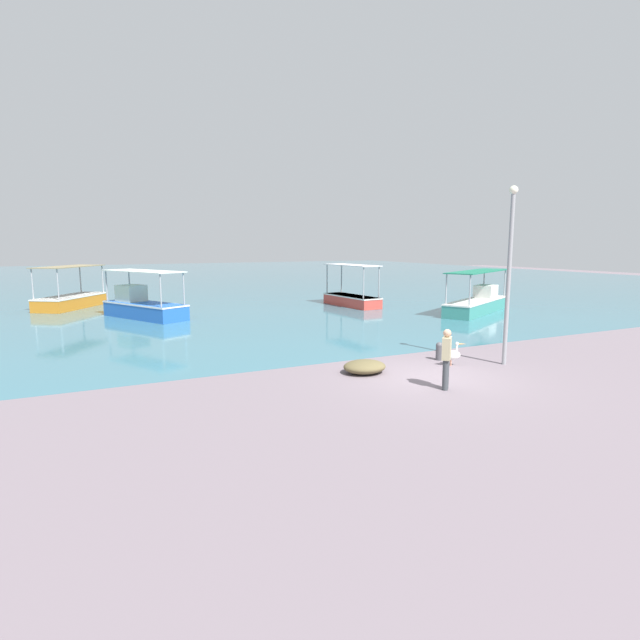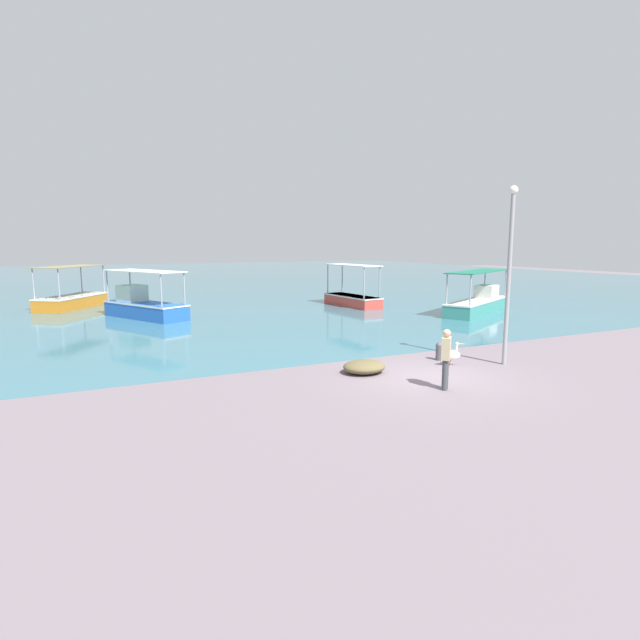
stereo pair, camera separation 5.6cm
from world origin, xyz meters
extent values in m
plane|color=slate|center=(0.00, 0.00, 0.00)|extent=(120.00, 120.00, 0.00)
cube|color=#396E7D|center=(0.00, 48.00, 0.00)|extent=(110.00, 90.00, 0.00)
cube|color=orange|center=(-9.87, 23.08, 0.39)|extent=(4.36, 5.34, 0.78)
cube|color=silver|center=(-9.87, 23.08, 0.74)|extent=(4.42, 5.39, 0.08)
cylinder|color=#99999E|center=(-10.46, 20.68, 1.68)|extent=(0.08, 0.08, 1.79)
cylinder|color=#99999E|center=(-11.81, 21.56, 1.68)|extent=(0.08, 0.08, 1.79)
cylinder|color=#99999E|center=(-7.92, 24.60, 1.68)|extent=(0.08, 0.08, 1.79)
cylinder|color=#99999E|center=(-9.27, 25.47, 1.68)|extent=(0.08, 0.08, 1.79)
cube|color=#827553|center=(-9.87, 23.08, 2.60)|extent=(4.34, 5.23, 0.05)
cube|color=#CB4238|center=(6.51, 16.36, 0.34)|extent=(1.84, 4.77, 0.68)
cube|color=silver|center=(6.51, 16.36, 0.64)|extent=(1.89, 4.82, 0.08)
cylinder|color=#99999E|center=(5.74, 18.38, 1.65)|extent=(0.08, 0.08, 1.93)
cylinder|color=#99999E|center=(6.90, 18.49, 1.65)|extent=(0.08, 0.08, 1.93)
cylinder|color=#99999E|center=(6.13, 14.24, 1.65)|extent=(0.08, 0.08, 1.93)
cylinder|color=#99999E|center=(7.29, 14.35, 1.65)|extent=(0.08, 0.08, 1.93)
cube|color=silver|center=(6.51, 16.36, 2.64)|extent=(1.92, 4.58, 0.05)
cube|color=teal|center=(11.48, 10.32, 0.39)|extent=(6.66, 4.53, 0.76)
cube|color=silver|center=(11.48, 10.32, 0.73)|extent=(6.72, 4.58, 0.08)
cylinder|color=#99999E|center=(9.04, 8.28, 1.58)|extent=(0.08, 0.08, 1.63)
cylinder|color=#99999E|center=(8.43, 9.42, 1.58)|extent=(0.08, 0.08, 1.63)
cylinder|color=#99999E|center=(14.54, 11.21, 1.58)|extent=(0.08, 0.08, 1.63)
cylinder|color=#99999E|center=(13.93, 12.36, 1.58)|extent=(0.08, 0.08, 1.63)
cube|color=#1B6B50|center=(11.48, 10.32, 2.42)|extent=(6.54, 4.52, 0.05)
cube|color=silver|center=(12.82, 11.03, 1.15)|extent=(1.78, 1.63, 0.76)
cube|color=blue|center=(-6.22, 16.61, 0.42)|extent=(3.98, 5.57, 0.83)
cube|color=silver|center=(-6.22, 16.61, 0.79)|extent=(4.04, 5.62, 0.08)
cylinder|color=#99999E|center=(-4.45, 14.76, 1.68)|extent=(0.08, 0.08, 1.69)
cylinder|color=#99999E|center=(-5.71, 14.10, 1.68)|extent=(0.08, 0.08, 1.69)
cylinder|color=#99999E|center=(-6.73, 19.11, 1.68)|extent=(0.08, 0.08, 1.69)
cylinder|color=#99999E|center=(-7.99, 18.45, 1.68)|extent=(0.08, 0.08, 1.69)
cube|color=silver|center=(-6.22, 16.61, 2.54)|extent=(3.98, 5.44, 0.05)
cube|color=beige|center=(-6.78, 17.69, 1.28)|extent=(1.68, 1.79, 0.90)
cylinder|color=#E0997A|center=(1.59, 0.93, 0.11)|extent=(0.03, 0.03, 0.22)
cylinder|color=#E0997A|center=(1.54, 0.84, 0.11)|extent=(0.03, 0.03, 0.22)
ellipsoid|color=white|center=(1.59, 0.88, 0.36)|extent=(0.63, 0.49, 0.32)
ellipsoid|color=white|center=(1.36, 0.99, 0.38)|extent=(0.20, 0.18, 0.10)
cylinder|color=white|center=(1.73, 0.81, 0.58)|extent=(0.07, 0.07, 0.26)
sphere|color=white|center=(1.73, 0.81, 0.74)|extent=(0.11, 0.11, 0.11)
cone|color=#E5933F|center=(1.88, 0.74, 0.73)|extent=(0.29, 0.18, 0.06)
cylinder|color=gray|center=(3.31, 0.28, 2.79)|extent=(0.14, 0.14, 5.57)
sphere|color=#EAEACC|center=(3.31, 0.28, 5.69)|extent=(0.28, 0.28, 0.28)
cylinder|color=#47474C|center=(1.74, 1.71, 0.24)|extent=(0.23, 0.23, 0.48)
sphere|color=#4C4C51|center=(1.74, 1.71, 0.51)|extent=(0.24, 0.24, 0.24)
cylinder|color=#3C4145|center=(-0.44, -1.23, 0.42)|extent=(0.16, 0.16, 0.85)
cylinder|color=#3C4145|center=(-0.31, -1.11, 0.42)|extent=(0.16, 0.16, 0.85)
cube|color=tan|center=(-0.38, -1.17, 1.16)|extent=(0.44, 0.44, 0.62)
sphere|color=tan|center=(-0.38, -1.17, 1.58)|extent=(0.22, 0.22, 0.22)
ellipsoid|color=brown|center=(-1.49, 1.32, 0.20)|extent=(1.37, 1.16, 0.40)
camera|label=1|loc=(-9.33, -11.71, 3.99)|focal=28.00mm
camera|label=2|loc=(-9.28, -11.74, 3.99)|focal=28.00mm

